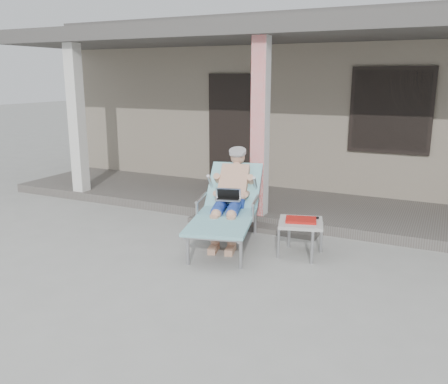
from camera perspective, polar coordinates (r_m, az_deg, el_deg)
The scene contains 7 objects.
ground at distance 5.52m, azimuth -4.20°, elevation -9.80°, with size 60.00×60.00×0.00m, color #9E9E99.
house at distance 11.17m, azimuth 12.69°, elevation 10.68°, with size 10.40×5.40×3.30m.
porch_deck at distance 8.08m, azimuth 6.39°, elevation -1.58°, with size 10.00×2.00×0.15m, color #605B56.
porch_overhang at distance 7.77m, azimuth 6.81°, elevation 18.00°, with size 10.00×2.30×2.85m.
porch_step at distance 7.06m, azimuth 3.27°, elevation -4.11°, with size 2.00×0.30×0.07m, color #605B56.
lounger at distance 6.36m, azimuth 0.60°, elevation 0.94°, with size 1.19×2.04×1.28m.
side_table at distance 5.99m, azimuth 9.22°, elevation -3.87°, with size 0.66×0.66×0.48m.
Camera 1 is at (2.54, -4.37, 2.20)m, focal length 38.00 mm.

